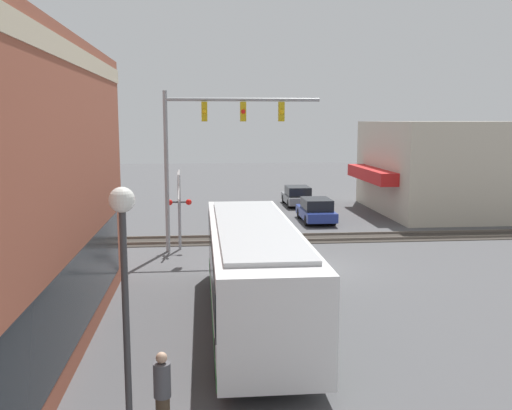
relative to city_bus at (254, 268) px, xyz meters
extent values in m
plane|color=#4C4C4F|center=(6.21, -2.80, -1.71)|extent=(120.00, 120.00, 0.00)
cube|color=beige|center=(-2.34, 4.85, 6.08)|extent=(16.59, 0.36, 0.50)
cube|color=black|center=(-2.34, 4.75, -0.01)|extent=(13.76, 0.12, 2.20)
cube|color=beige|center=(20.23, -15.09, 1.34)|extent=(11.24, 9.59, 6.09)
cube|color=red|center=(20.23, -9.75, 0.89)|extent=(7.87, 1.20, 0.80)
cube|color=white|center=(0.01, 0.00, -0.01)|extent=(11.22, 2.55, 2.54)
cube|color=black|center=(0.01, 0.00, 0.37)|extent=(11.00, 2.59, 1.07)
cube|color=#288438|center=(0.01, 0.00, -1.11)|extent=(11.00, 2.58, 0.24)
cube|color=#A5A8AA|center=(0.01, 0.00, 1.32)|extent=(9.54, 2.17, 0.12)
cylinder|color=black|center=(3.42, 0.00, -1.21)|extent=(1.00, 2.57, 1.00)
cylinder|color=black|center=(-3.80, 0.00, -1.21)|extent=(1.00, 2.57, 1.00)
cylinder|color=gray|center=(9.95, 3.16, 2.05)|extent=(0.20, 0.20, 7.51)
cylinder|color=gray|center=(9.95, -0.42, 5.40)|extent=(0.16, 7.16, 0.16)
cube|color=gold|center=(9.95, 1.37, 4.85)|extent=(0.30, 0.27, 0.90)
sphere|color=yellow|center=(9.79, 1.37, 4.85)|extent=(0.20, 0.20, 0.20)
cube|color=gold|center=(9.95, -0.42, 4.85)|extent=(0.30, 0.27, 0.90)
sphere|color=red|center=(9.79, -0.42, 4.85)|extent=(0.20, 0.20, 0.20)
cube|color=gold|center=(9.95, -2.21, 4.85)|extent=(0.30, 0.27, 0.90)
sphere|color=yellow|center=(9.79, -2.21, 4.85)|extent=(0.20, 0.20, 0.20)
cylinder|color=gray|center=(10.34, 2.62, 0.09)|extent=(0.14, 0.14, 3.60)
cube|color=white|center=(10.34, 2.62, 1.39)|extent=(1.41, 0.06, 1.41)
cube|color=white|center=(10.34, 2.62, 1.39)|extent=(1.41, 0.06, 1.41)
cylinder|color=#38383A|center=(10.34, 2.62, 0.59)|extent=(0.08, 0.90, 0.08)
sphere|color=red|center=(10.29, 2.17, 0.59)|extent=(0.28, 0.28, 0.28)
sphere|color=red|center=(10.29, 3.07, 0.59)|extent=(0.28, 0.28, 0.28)
cylinder|color=#38383A|center=(-7.13, 2.87, 0.60)|extent=(0.12, 0.12, 4.61)
sphere|color=white|center=(-7.13, 2.87, 3.12)|extent=(0.44, 0.44, 0.44)
cube|color=#332D28|center=(12.21, -2.80, -1.69)|extent=(2.60, 60.00, 0.03)
cube|color=#6B6056|center=(11.50, -2.80, -1.63)|extent=(0.07, 60.00, 0.15)
cube|color=#6B6056|center=(12.93, -2.80, -1.63)|extent=(0.07, 60.00, 0.15)
cube|color=navy|center=(17.16, -5.40, -1.18)|extent=(4.24, 1.80, 0.55)
cube|color=black|center=(16.95, -5.40, -0.57)|extent=(2.33, 1.62, 0.66)
cylinder|color=black|center=(18.48, -5.40, -1.39)|extent=(0.64, 1.82, 0.64)
cylinder|color=black|center=(15.85, -5.40, -1.39)|extent=(0.64, 1.82, 0.64)
cube|color=slate|center=(24.00, -5.40, -1.19)|extent=(4.22, 1.80, 0.53)
cube|color=black|center=(23.79, -5.40, -0.60)|extent=(2.32, 1.62, 0.64)
cylinder|color=black|center=(25.31, -5.40, -1.39)|extent=(0.64, 1.82, 0.64)
cylinder|color=black|center=(22.70, -5.40, -1.39)|extent=(0.64, 1.82, 0.64)
cylinder|color=#4C4C51|center=(-6.21, 2.35, -0.54)|extent=(0.34, 0.34, 0.69)
sphere|color=tan|center=(-6.21, 2.35, -0.09)|extent=(0.22, 0.22, 0.22)
camera|label=1|loc=(-16.75, 1.53, 4.43)|focal=40.00mm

